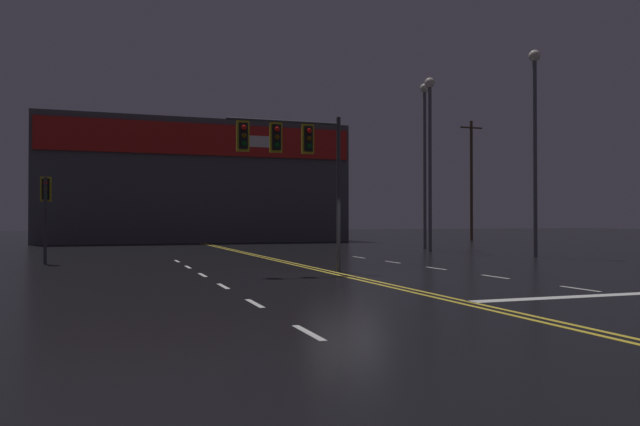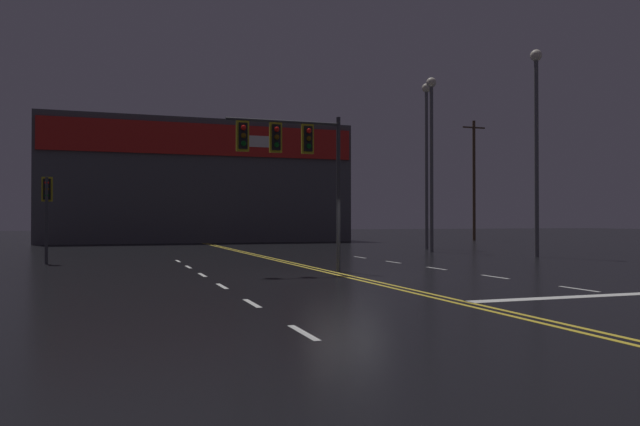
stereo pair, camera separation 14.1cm
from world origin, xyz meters
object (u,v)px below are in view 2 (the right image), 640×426
object	(u,v)px
traffic_signal_corner_northwest	(47,200)
streetlight_near_left	(427,144)
traffic_signal_median	(291,149)
streetlight_near_right	(536,125)
streetlight_far_left	(431,141)

from	to	relation	value
traffic_signal_corner_northwest	streetlight_near_left	world-z (taller)	streetlight_near_left
traffic_signal_median	streetlight_near_right	distance (m)	14.83
streetlight_near_right	streetlight_far_left	size ratio (longest dim) A/B	1.03
traffic_signal_corner_northwest	streetlight_near_right	xyz separation A→B (m)	(21.77, -2.27, 3.75)
traffic_signal_median	streetlight_near_left	bearing A→B (deg)	48.09
traffic_signal_corner_northwest	streetlight_near_right	world-z (taller)	streetlight_near_right
traffic_signal_corner_northwest	streetlight_far_left	world-z (taller)	streetlight_far_left
traffic_signal_median	streetlight_far_left	xyz separation A→B (m)	(11.29, 10.91, 2.08)
traffic_signal_corner_northwest	streetlight_near_left	size ratio (longest dim) A/B	0.34
traffic_signal_median	streetlight_near_left	size ratio (longest dim) A/B	0.52
streetlight_near_left	streetlight_far_left	bearing A→B (deg)	-114.42
streetlight_near_left	streetlight_far_left	distance (m)	3.73
streetlight_near_right	traffic_signal_corner_northwest	bearing A→B (deg)	174.04
traffic_signal_corner_northwest	streetlight_near_right	bearing A→B (deg)	-5.96
traffic_signal_median	traffic_signal_corner_northwest	size ratio (longest dim) A/B	1.50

